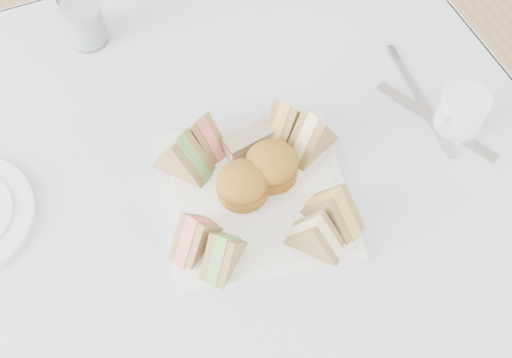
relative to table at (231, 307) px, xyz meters
name	(u,v)px	position (x,y,z in m)	size (l,w,h in m)	color
table	(231,307)	(0.00, 0.00, 0.00)	(0.90, 0.90, 0.74)	brown
tablecloth	(222,211)	(0.00, 0.00, 0.37)	(1.02, 1.02, 0.01)	#B2C0CC
serving_plate	(256,196)	(0.05, 0.00, 0.38)	(0.25, 0.25, 0.01)	white
sandwich_fl_a	(195,231)	(-0.05, -0.04, 0.42)	(0.08, 0.04, 0.07)	#9E7B46
sandwich_fl_b	(223,249)	(-0.03, -0.08, 0.42)	(0.08, 0.04, 0.07)	#9E7B46
sandwich_fr_a	(334,206)	(0.13, -0.08, 0.43)	(0.08, 0.04, 0.07)	#9E7B46
sandwich_fr_b	(316,233)	(0.09, -0.10, 0.42)	(0.08, 0.04, 0.07)	#9E7B46
sandwich_bl_a	(182,153)	(-0.03, 0.08, 0.43)	(0.09, 0.04, 0.08)	#9E7B46
sandwich_bl_b	(201,133)	(0.01, 0.10, 0.42)	(0.08, 0.04, 0.07)	#9E7B46
sandwich_br_a	(312,132)	(0.15, 0.04, 0.43)	(0.09, 0.04, 0.08)	#9E7B46
sandwich_br_b	(285,119)	(0.13, 0.08, 0.42)	(0.08, 0.04, 0.07)	#9E7B46
scone_left	(242,184)	(0.03, 0.01, 0.41)	(0.07, 0.07, 0.05)	#A26F1A
scone_right	(271,165)	(0.08, 0.02, 0.41)	(0.07, 0.07, 0.05)	#A26F1A
pastry_slice	(249,142)	(0.07, 0.07, 0.40)	(0.07, 0.03, 0.03)	tan
water_glass	(83,18)	(-0.08, 0.39, 0.42)	(0.06, 0.06, 0.09)	white
knife	(436,121)	(0.35, 0.02, 0.38)	(0.02, 0.21, 0.00)	#A5A5B3
fork	(424,107)	(0.35, 0.05, 0.38)	(0.01, 0.20, 0.00)	#A5A5B3
creamer_jug	(461,111)	(0.38, 0.00, 0.41)	(0.07, 0.07, 0.06)	white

